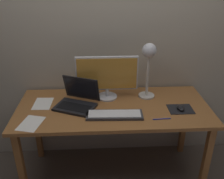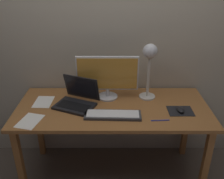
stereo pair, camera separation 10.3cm
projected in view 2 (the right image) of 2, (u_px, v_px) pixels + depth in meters
ground_plane at (113, 173)px, 2.44m from camera, size 4.80×4.80×0.00m
back_wall at (114, 28)px, 2.23m from camera, size 4.80×0.06×2.60m
desk at (114, 114)px, 2.15m from camera, size 1.60×0.70×0.74m
monitor at (108, 75)px, 2.16m from camera, size 0.53×0.18×0.38m
keyboard_main at (113, 115)px, 1.97m from camera, size 0.44×0.16×0.03m
laptop at (79, 97)px, 2.12m from camera, size 0.40×0.37×0.23m
desk_lamp at (151, 60)px, 2.10m from camera, size 0.14×0.14×0.49m
mousepad at (181, 111)px, 2.04m from camera, size 0.20×0.16×0.00m
mouse at (181, 110)px, 2.02m from camera, size 0.06×0.10×0.03m
paper_sheet_near_mouse at (45, 102)px, 2.18m from camera, size 0.16×0.22×0.00m
paper_sheet_by_keyboard at (31, 121)px, 1.91m from camera, size 0.20×0.24×0.00m
pen at (161, 120)px, 1.91m from camera, size 0.14×0.02×0.01m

